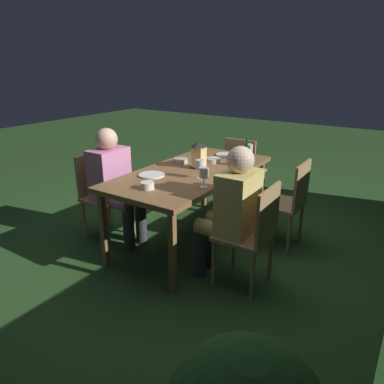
{
  "coord_description": "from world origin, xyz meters",
  "views": [
    {
      "loc": [
        2.78,
        1.83,
        1.74
      ],
      "look_at": [
        0.0,
        0.0,
        0.53
      ],
      "focal_mm": 33.66,
      "sensor_mm": 36.0,
      "label": 1
    }
  ],
  "objects_px": {
    "green_bottle_on_table": "(246,156)",
    "bowl_olives": "(213,160)",
    "plate_a": "(225,155)",
    "chair_side_right_b": "(252,232)",
    "wine_glass_c": "(200,165)",
    "bowl_bread": "(147,185)",
    "chair_side_left_b": "(102,192)",
    "wine_glass_a": "(204,174)",
    "wine_glass_b": "(249,149)",
    "plate_b": "(151,175)",
    "person_in_pink": "(115,181)",
    "chair_side_right_a": "(288,200)",
    "lantern_centerpiece": "(199,153)",
    "dining_table": "(192,176)",
    "bowl_salad": "(181,161)",
    "person_in_mustard": "(231,208)",
    "chair_head_near": "(243,168)"
  },
  "relations": [
    {
      "from": "dining_table",
      "to": "chair_side_right_b",
      "type": "relative_size",
      "value": 2.09
    },
    {
      "from": "bowl_olives",
      "to": "wine_glass_c",
      "type": "bearing_deg",
      "value": 17.66
    },
    {
      "from": "chair_side_right_b",
      "to": "wine_glass_b",
      "type": "height_order",
      "value": "wine_glass_b"
    },
    {
      "from": "chair_side_left_b",
      "to": "lantern_centerpiece",
      "type": "bearing_deg",
      "value": 120.8
    },
    {
      "from": "wine_glass_c",
      "to": "bowl_olives",
      "type": "relative_size",
      "value": 1.14
    },
    {
      "from": "wine_glass_b",
      "to": "plate_a",
      "type": "relative_size",
      "value": 0.83
    },
    {
      "from": "chair_side_left_b",
      "to": "bowl_olives",
      "type": "relative_size",
      "value": 5.89
    },
    {
      "from": "chair_side_right_a",
      "to": "plate_a",
      "type": "bearing_deg",
      "value": -108.17
    },
    {
      "from": "chair_side_left_b",
      "to": "bowl_bread",
      "type": "distance_m",
      "value": 0.91
    },
    {
      "from": "wine_glass_a",
      "to": "bowl_olives",
      "type": "height_order",
      "value": "wine_glass_a"
    },
    {
      "from": "wine_glass_b",
      "to": "bowl_bread",
      "type": "height_order",
      "value": "wine_glass_b"
    },
    {
      "from": "lantern_centerpiece",
      "to": "wine_glass_c",
      "type": "distance_m",
      "value": 0.33
    },
    {
      "from": "chair_side_right_a",
      "to": "chair_side_left_b",
      "type": "xyz_separation_m",
      "value": [
        0.82,
        -1.67,
        0.0
      ]
    },
    {
      "from": "dining_table",
      "to": "person_in_pink",
      "type": "distance_m",
      "value": 0.76
    },
    {
      "from": "chair_head_near",
      "to": "wine_glass_b",
      "type": "relative_size",
      "value": 5.15
    },
    {
      "from": "wine_glass_b",
      "to": "bowl_bread",
      "type": "xyz_separation_m",
      "value": [
        1.31,
        -0.3,
        -0.09
      ]
    },
    {
      "from": "green_bottle_on_table",
      "to": "plate_b",
      "type": "height_order",
      "value": "green_bottle_on_table"
    },
    {
      "from": "bowl_salad",
      "to": "wine_glass_b",
      "type": "bearing_deg",
      "value": 133.15
    },
    {
      "from": "chair_side_right_b",
      "to": "plate_b",
      "type": "distance_m",
      "value": 1.08
    },
    {
      "from": "person_in_mustard",
      "to": "green_bottle_on_table",
      "type": "bearing_deg",
      "value": -162.18
    },
    {
      "from": "dining_table",
      "to": "bowl_salad",
      "type": "relative_size",
      "value": 12.59
    },
    {
      "from": "plate_a",
      "to": "bowl_salad",
      "type": "distance_m",
      "value": 0.58
    },
    {
      "from": "person_in_pink",
      "to": "green_bottle_on_table",
      "type": "bearing_deg",
      "value": 128.96
    },
    {
      "from": "chair_side_right_b",
      "to": "chair_side_left_b",
      "type": "bearing_deg",
      "value": -90.0
    },
    {
      "from": "plate_a",
      "to": "bowl_salad",
      "type": "height_order",
      "value": "bowl_salad"
    },
    {
      "from": "wine_glass_a",
      "to": "wine_glass_b",
      "type": "bearing_deg",
      "value": -176.3
    },
    {
      "from": "green_bottle_on_table",
      "to": "lantern_centerpiece",
      "type": "bearing_deg",
      "value": -48.96
    },
    {
      "from": "wine_glass_a",
      "to": "wine_glass_b",
      "type": "relative_size",
      "value": 1.0
    },
    {
      "from": "chair_side_right_a",
      "to": "lantern_centerpiece",
      "type": "height_order",
      "value": "lantern_centerpiece"
    },
    {
      "from": "person_in_mustard",
      "to": "plate_a",
      "type": "bearing_deg",
      "value": -149.41
    },
    {
      "from": "wine_glass_a",
      "to": "bowl_salad",
      "type": "height_order",
      "value": "wine_glass_a"
    },
    {
      "from": "chair_side_right_b",
      "to": "person_in_pink",
      "type": "distance_m",
      "value": 1.48
    },
    {
      "from": "plate_a",
      "to": "bowl_bread",
      "type": "xyz_separation_m",
      "value": [
        1.34,
        0.0,
        0.02
      ]
    },
    {
      "from": "chair_side_right_a",
      "to": "plate_b",
      "type": "height_order",
      "value": "chair_side_right_a"
    },
    {
      "from": "chair_side_right_a",
      "to": "wine_glass_b",
      "type": "distance_m",
      "value": 0.71
    },
    {
      "from": "chair_side_right_b",
      "to": "wine_glass_c",
      "type": "xyz_separation_m",
      "value": [
        -0.24,
        -0.64,
        0.38
      ]
    },
    {
      "from": "green_bottle_on_table",
      "to": "chair_side_left_b",
      "type": "bearing_deg",
      "value": -55.87
    },
    {
      "from": "chair_side_left_b",
      "to": "green_bottle_on_table",
      "type": "bearing_deg",
      "value": 124.13
    },
    {
      "from": "lantern_centerpiece",
      "to": "green_bottle_on_table",
      "type": "relative_size",
      "value": 0.91
    },
    {
      "from": "lantern_centerpiece",
      "to": "wine_glass_b",
      "type": "bearing_deg",
      "value": 153.67
    },
    {
      "from": "plate_a",
      "to": "bowl_olives",
      "type": "distance_m",
      "value": 0.32
    },
    {
      "from": "wine_glass_a",
      "to": "wine_glass_b",
      "type": "xyz_separation_m",
      "value": [
        -1.02,
        -0.07,
        0.0
      ]
    },
    {
      "from": "green_bottle_on_table",
      "to": "bowl_olives",
      "type": "distance_m",
      "value": 0.36
    },
    {
      "from": "plate_b",
      "to": "bowl_olives",
      "type": "height_order",
      "value": "bowl_olives"
    },
    {
      "from": "bowl_bread",
      "to": "dining_table",
      "type": "bearing_deg",
      "value": 179.41
    },
    {
      "from": "bowl_salad",
      "to": "wine_glass_a",
      "type": "bearing_deg",
      "value": 49.13
    },
    {
      "from": "person_in_pink",
      "to": "wine_glass_c",
      "type": "distance_m",
      "value": 0.9
    },
    {
      "from": "chair_side_left_b",
      "to": "bowl_salad",
      "type": "xyz_separation_m",
      "value": [
        -0.56,
        0.59,
        0.29
      ]
    },
    {
      "from": "chair_side_left_b",
      "to": "bowl_salad",
      "type": "bearing_deg",
      "value": 133.57
    },
    {
      "from": "chair_side_right_b",
      "to": "bowl_bread",
      "type": "bearing_deg",
      "value": -73.65
    }
  ]
}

